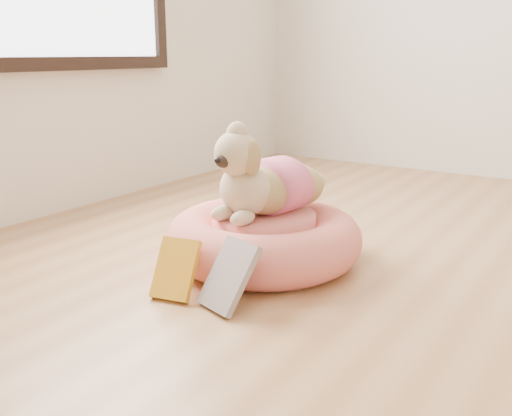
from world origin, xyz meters
The scene contains 5 objects.
floor centered at (0.00, 0.00, 0.00)m, with size 4.50×4.50×0.00m, color #A97346.
pet_bed centered at (-0.85, 0.31, 0.08)m, with size 0.69×0.69×0.18m.
dog centered at (-0.85, 0.31, 0.34)m, with size 0.31×0.46×0.33m, color olive, non-canonical shape.
book_yellow centered at (-0.92, -0.09, 0.09)m, with size 0.12×0.02×0.19m, color yellow.
book_white centered at (-0.74, -0.06, 0.10)m, with size 0.14×0.02×0.22m, color white.
Camera 1 is at (0.17, -1.30, 0.72)m, focal length 40.00 mm.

